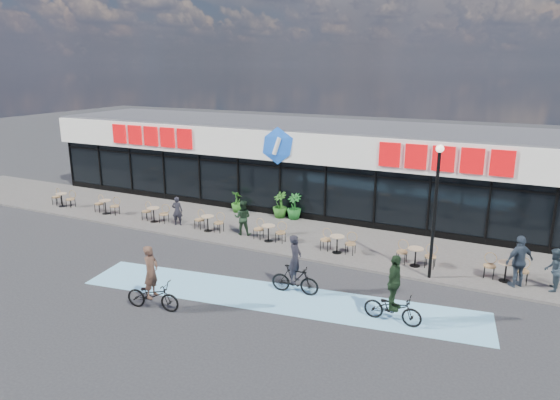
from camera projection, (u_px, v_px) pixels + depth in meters
name	position (u px, v px, depth m)	size (l,w,h in m)	color
ground	(204.00, 263.00, 20.08)	(120.00, 120.00, 0.00)	#28282B
sidewalk	(257.00, 230.00, 23.97)	(44.00, 5.00, 0.10)	#625E57
bike_lane	(276.00, 297.00, 17.08)	(14.00, 2.20, 0.01)	#7DC5EC
building	(303.00, 163.00, 28.07)	(30.60, 6.57, 4.75)	black
lamp_post	(436.00, 200.00, 17.69)	(0.28, 0.28, 4.95)	black
bistro_set_0	(63.00, 198.00, 27.69)	(1.54, 0.62, 0.90)	tan
bistro_set_1	(107.00, 205.00, 26.32)	(1.54, 0.62, 0.90)	tan
bistro_set_2	(155.00, 213.00, 24.95)	(1.54, 0.62, 0.90)	tan
bistro_set_3	(209.00, 221.00, 23.58)	(1.54, 0.62, 0.90)	tan
bistro_set_4	(269.00, 231.00, 22.21)	(1.54, 0.62, 0.90)	tan
bistro_set_5	(338.00, 242.00, 20.84)	(1.54, 0.62, 0.90)	tan
bistro_set_6	(416.00, 254.00, 19.47)	(1.54, 0.62, 0.90)	tan
bistro_set_7	(506.00, 269.00, 18.10)	(1.54, 0.62, 0.90)	tan
potted_plant_left	(280.00, 205.00, 25.55)	(0.75, 0.75, 1.34)	#245A19
potted_plant_mid	(237.00, 202.00, 26.56)	(0.63, 0.63, 1.13)	#29651D
potted_plant_right	(294.00, 206.00, 25.31)	(0.73, 0.73, 1.31)	#19581D
patron_left	(177.00, 211.00, 24.32)	(0.52, 0.34, 1.44)	black
patron_right	(243.00, 218.00, 22.93)	(0.79, 0.62, 1.63)	black
pedestrian_a	(554.00, 270.00, 17.20)	(0.74, 0.58, 1.53)	#293640
pedestrian_c	(519.00, 261.00, 17.49)	(1.11, 0.46, 1.89)	#2C3745
cyclist_a	(295.00, 273.00, 17.20)	(1.75, 0.65, 2.14)	black
cyclist_b	(393.00, 298.00, 15.24)	(1.85, 1.05, 2.21)	black
cyclist_c	(152.00, 289.00, 16.09)	(1.94, 0.94, 2.19)	black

